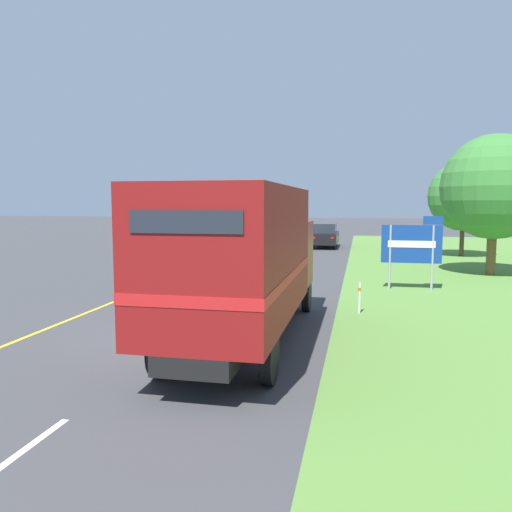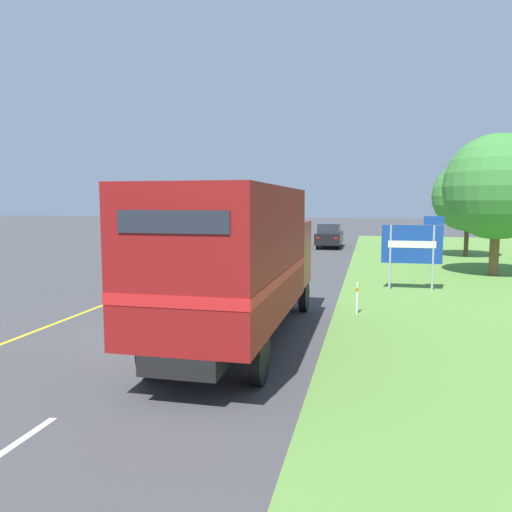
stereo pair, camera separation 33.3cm
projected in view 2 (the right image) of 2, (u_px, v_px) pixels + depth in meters
name	position (u px, v px, depth m)	size (l,w,h in m)	color
ground_plane	(175.00, 336.00, 12.49)	(200.00, 200.00, 0.00)	#3D3D3F
edge_line_yellow	(195.00, 270.00, 24.67)	(0.12, 56.40, 0.01)	yellow
centre_dash_near	(180.00, 332.00, 12.84)	(0.12, 2.60, 0.01)	white
centre_dash_mid_a	(243.00, 289.00, 19.24)	(0.12, 2.60, 0.01)	white
centre_dash_mid_b	(275.00, 267.00, 25.64)	(0.12, 2.60, 0.01)	white
centre_dash_far	(294.00, 255.00, 32.04)	(0.12, 2.60, 0.01)	white
centre_dash_farthest	(307.00, 246.00, 38.44)	(0.12, 2.60, 0.01)	white
horse_trailer_truck	(238.00, 258.00, 11.59)	(2.48, 8.51, 3.65)	black
lead_car_white	(253.00, 244.00, 27.94)	(1.80, 4.24, 2.01)	black
lead_car_black_ahead	(329.00, 235.00, 36.99)	(1.80, 4.62, 1.81)	black
highway_sign	(413.00, 245.00, 18.81)	(2.23, 0.09, 2.82)	#9E9EA3
roadside_tree_near	(497.00, 187.00, 22.40)	(4.76, 4.76, 6.41)	brown
roadside_tree_mid	(468.00, 196.00, 30.38)	(4.29, 4.29, 5.87)	#4C3823
delineator_post	(357.00, 297.00, 14.92)	(0.08, 0.08, 0.95)	white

